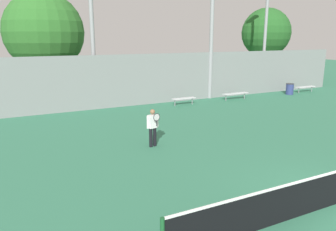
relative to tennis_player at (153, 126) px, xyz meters
name	(u,v)px	position (x,y,z in m)	size (l,w,h in m)	color
tennis_player	(153,126)	(0.00, 0.00, 0.00)	(0.55, 0.45, 1.55)	black
bench_courtside_near	(306,87)	(16.44, 6.66, -0.44)	(1.83, 0.40, 0.48)	silver
bench_courtside_far	(235,94)	(9.41, 6.66, -0.44)	(2.04, 0.40, 0.48)	silver
bench_adjacent_court	(184,99)	(5.20, 6.66, -0.44)	(1.62, 0.40, 0.48)	silver
light_pole_far_right	(212,2)	(8.15, 8.03, 5.81)	(0.90, 0.60, 11.88)	#939399
light_pole_center_back	(267,9)	(13.42, 8.39, 5.55)	(0.90, 0.60, 10.85)	#939399
trash_bin	(290,89)	(14.59, 6.56, -0.45)	(0.60, 0.60, 0.85)	navy
back_fence	(138,80)	(2.60, 8.05, 0.78)	(35.18, 0.06, 3.31)	gray
tree_green_tall	(266,33)	(19.23, 14.56, 3.88)	(4.92, 4.92, 7.23)	brown
tree_green_broad	(44,32)	(-2.29, 13.44, 3.81)	(5.52, 5.52, 7.45)	brown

